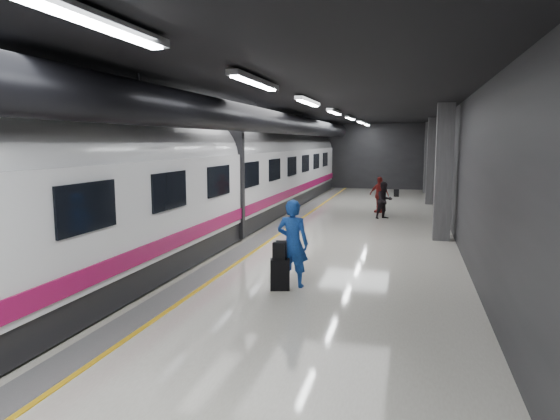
% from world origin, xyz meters
% --- Properties ---
extents(ground, '(40.00, 40.00, 0.00)m').
position_xyz_m(ground, '(0.00, 0.00, 0.00)').
color(ground, silver).
rests_on(ground, ground).
extents(platform_hall, '(10.02, 40.02, 4.51)m').
position_xyz_m(platform_hall, '(-0.29, 0.96, 3.54)').
color(platform_hall, black).
rests_on(platform_hall, ground).
extents(train, '(3.05, 38.00, 4.05)m').
position_xyz_m(train, '(-3.25, -0.00, 2.07)').
color(train, black).
rests_on(train, ground).
extents(traveler_main, '(0.75, 0.52, 1.98)m').
position_xyz_m(traveler_main, '(1.00, -4.58, 0.99)').
color(traveler_main, blue).
rests_on(traveler_main, ground).
extents(suitcase_main, '(0.48, 0.37, 0.69)m').
position_xyz_m(suitcase_main, '(0.79, -4.91, 0.35)').
color(suitcase_main, black).
rests_on(suitcase_main, ground).
extents(shoulder_bag, '(0.29, 0.16, 0.38)m').
position_xyz_m(shoulder_bag, '(0.79, -4.94, 0.88)').
color(shoulder_bag, black).
rests_on(shoulder_bag, suitcase_main).
extents(traveler_far_a, '(0.97, 0.94, 1.57)m').
position_xyz_m(traveler_far_a, '(2.45, 6.15, 0.78)').
color(traveler_far_a, black).
rests_on(traveler_far_a, ground).
extents(traveler_far_b, '(1.05, 0.78, 1.66)m').
position_xyz_m(traveler_far_b, '(2.12, 8.07, 0.83)').
color(traveler_far_b, maroon).
rests_on(traveler_far_b, ground).
extents(suitcase_far, '(0.30, 0.20, 0.44)m').
position_xyz_m(suitcase_far, '(2.69, 15.16, 0.22)').
color(suitcase_far, black).
rests_on(suitcase_far, ground).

